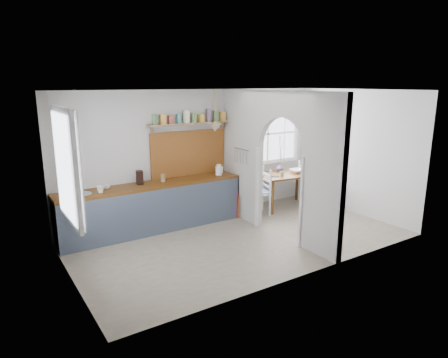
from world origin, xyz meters
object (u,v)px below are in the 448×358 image
kettle (219,170)px  vase (280,168)px  dining_table (285,190)px  chair_left (257,191)px  chair_right (311,181)px

kettle → vase: (1.67, 0.04, -0.16)m
dining_table → chair_left: chair_left is taller
chair_right → vase: bearing=72.2°
dining_table → chair_right: (0.82, 0.04, 0.10)m
chair_left → vase: size_ratio=5.51×
chair_left → chair_right: size_ratio=1.03×
chair_left → kettle: kettle is taller
dining_table → chair_left: 0.86m
vase → kettle: bearing=-178.5°
dining_table → kettle: bearing=-177.9°
dining_table → chair_right: size_ratio=1.26×
chair_right → kettle: size_ratio=4.48×
dining_table → kettle: kettle is taller
chair_left → vase: 1.00m
chair_left → dining_table: bearing=110.9°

